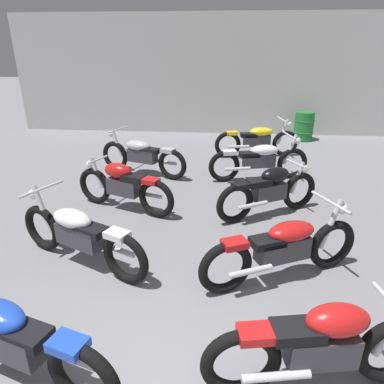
{
  "coord_description": "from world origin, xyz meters",
  "views": [
    {
      "loc": [
        0.46,
        -1.25,
        2.71
      ],
      "look_at": [
        0.0,
        3.85,
        0.55
      ],
      "focal_mm": 32.97,
      "sensor_mm": 36.0,
      "label": 1
    }
  ],
  "objects_px": {
    "motorcycle_left_row_1": "(79,234)",
    "oil_drum": "(304,126)",
    "motorcycle_right_row_3": "(260,160)",
    "motorcycle_right_row_4": "(257,140)",
    "motorcycle_right_row_0": "(322,346)",
    "motorcycle_left_row_0": "(7,337)",
    "motorcycle_left_row_2": "(123,185)",
    "motorcycle_left_row_3": "(142,155)",
    "motorcycle_right_row_1": "(284,247)",
    "motorcycle_right_row_2": "(270,190)"
  },
  "relations": [
    {
      "from": "motorcycle_left_row_3",
      "to": "motorcycle_left_row_2",
      "type": "bearing_deg",
      "value": -87.26
    },
    {
      "from": "motorcycle_left_row_1",
      "to": "motorcycle_left_row_2",
      "type": "relative_size",
      "value": 1.07
    },
    {
      "from": "motorcycle_right_row_0",
      "to": "motorcycle_right_row_4",
      "type": "relative_size",
      "value": 0.91
    },
    {
      "from": "motorcycle_left_row_3",
      "to": "motorcycle_right_row_3",
      "type": "xyz_separation_m",
      "value": [
        2.56,
        -0.12,
        0.0
      ]
    },
    {
      "from": "motorcycle_left_row_3",
      "to": "motorcycle_right_row_4",
      "type": "relative_size",
      "value": 0.96
    },
    {
      "from": "motorcycle_left_row_0",
      "to": "motorcycle_right_row_4",
      "type": "height_order",
      "value": "same"
    },
    {
      "from": "motorcycle_left_row_1",
      "to": "motorcycle_right_row_4",
      "type": "relative_size",
      "value": 0.93
    },
    {
      "from": "motorcycle_right_row_1",
      "to": "motorcycle_left_row_0",
      "type": "bearing_deg",
      "value": -146.76
    },
    {
      "from": "motorcycle_right_row_1",
      "to": "oil_drum",
      "type": "xyz_separation_m",
      "value": [
        1.63,
        7.05,
        -0.03
      ]
    },
    {
      "from": "motorcycle_left_row_0",
      "to": "motorcycle_left_row_3",
      "type": "bearing_deg",
      "value": 90.43
    },
    {
      "from": "motorcycle_left_row_1",
      "to": "motorcycle_right_row_3",
      "type": "height_order",
      "value": "same"
    },
    {
      "from": "motorcycle_left_row_2",
      "to": "motorcycle_right_row_0",
      "type": "relative_size",
      "value": 0.96
    },
    {
      "from": "motorcycle_left_row_2",
      "to": "motorcycle_right_row_3",
      "type": "height_order",
      "value": "motorcycle_right_row_3"
    },
    {
      "from": "motorcycle_right_row_4",
      "to": "oil_drum",
      "type": "xyz_separation_m",
      "value": [
        1.53,
        1.86,
        -0.03
      ]
    },
    {
      "from": "motorcycle_right_row_0",
      "to": "motorcycle_left_row_2",
      "type": "bearing_deg",
      "value": 127.76
    },
    {
      "from": "motorcycle_right_row_0",
      "to": "motorcycle_right_row_2",
      "type": "height_order",
      "value": "same"
    },
    {
      "from": "motorcycle_left_row_0",
      "to": "motorcycle_left_row_3",
      "type": "xyz_separation_m",
      "value": [
        -0.04,
        5.26,
        0.0
      ]
    },
    {
      "from": "motorcycle_right_row_2",
      "to": "motorcycle_right_row_4",
      "type": "relative_size",
      "value": 0.82
    },
    {
      "from": "motorcycle_left_row_2",
      "to": "motorcycle_right_row_2",
      "type": "bearing_deg",
      "value": 0.15
    },
    {
      "from": "motorcycle_left_row_1",
      "to": "oil_drum",
      "type": "xyz_separation_m",
      "value": [
        4.21,
        6.96,
        -0.03
      ]
    },
    {
      "from": "motorcycle_left_row_0",
      "to": "oil_drum",
      "type": "relative_size",
      "value": 2.48
    },
    {
      "from": "motorcycle_left_row_1",
      "to": "motorcycle_right_row_0",
      "type": "height_order",
      "value": "motorcycle_left_row_1"
    },
    {
      "from": "motorcycle_right_row_1",
      "to": "motorcycle_right_row_2",
      "type": "height_order",
      "value": "motorcycle_right_row_1"
    },
    {
      "from": "motorcycle_left_row_1",
      "to": "motorcycle_left_row_2",
      "type": "distance_m",
      "value": 1.69
    },
    {
      "from": "motorcycle_right_row_2",
      "to": "motorcycle_left_row_0",
      "type": "bearing_deg",
      "value": -126.5
    },
    {
      "from": "motorcycle_right_row_2",
      "to": "motorcycle_right_row_4",
      "type": "xyz_separation_m",
      "value": [
        0.07,
        3.41,
        -0.01
      ]
    },
    {
      "from": "motorcycle_right_row_0",
      "to": "oil_drum",
      "type": "height_order",
      "value": "motorcycle_right_row_0"
    },
    {
      "from": "motorcycle_left_row_3",
      "to": "motorcycle_right_row_2",
      "type": "distance_m",
      "value": 3.16
    },
    {
      "from": "motorcycle_right_row_1",
      "to": "motorcycle_left_row_1",
      "type": "bearing_deg",
      "value": 178.03
    },
    {
      "from": "motorcycle_left_row_2",
      "to": "motorcycle_right_row_2",
      "type": "relative_size",
      "value": 1.06
    },
    {
      "from": "motorcycle_right_row_2",
      "to": "motorcycle_left_row_3",
      "type": "bearing_deg",
      "value": 144.59
    },
    {
      "from": "motorcycle_right_row_1",
      "to": "oil_drum",
      "type": "bearing_deg",
      "value": 76.97
    },
    {
      "from": "motorcycle_left_row_0",
      "to": "motorcycle_right_row_4",
      "type": "xyz_separation_m",
      "value": [
        2.61,
        6.84,
        0.0
      ]
    },
    {
      "from": "motorcycle_right_row_1",
      "to": "motorcycle_left_row_2",
      "type": "bearing_deg",
      "value": 144.14
    },
    {
      "from": "motorcycle_left_row_1",
      "to": "motorcycle_left_row_3",
      "type": "distance_m",
      "value": 3.53
    },
    {
      "from": "motorcycle_left_row_2",
      "to": "motorcycle_right_row_0",
      "type": "bearing_deg",
      "value": -52.24
    },
    {
      "from": "motorcycle_left_row_0",
      "to": "motorcycle_right_row_0",
      "type": "distance_m",
      "value": 2.59
    },
    {
      "from": "motorcycle_left_row_3",
      "to": "motorcycle_right_row_1",
      "type": "distance_m",
      "value": 4.42
    },
    {
      "from": "oil_drum",
      "to": "motorcycle_left_row_3",
      "type": "bearing_deg",
      "value": -140.55
    },
    {
      "from": "motorcycle_left_row_2",
      "to": "motorcycle_right_row_3",
      "type": "distance_m",
      "value": 3.01
    },
    {
      "from": "motorcycle_right_row_1",
      "to": "motorcycle_right_row_3",
      "type": "xyz_separation_m",
      "value": [
        0.01,
        3.49,
        0.0
      ]
    },
    {
      "from": "motorcycle_right_row_3",
      "to": "motorcycle_right_row_4",
      "type": "distance_m",
      "value": 1.7
    },
    {
      "from": "motorcycle_left_row_0",
      "to": "motorcycle_left_row_1",
      "type": "xyz_separation_m",
      "value": [
        -0.07,
        1.73,
        0.0
      ]
    },
    {
      "from": "motorcycle_left_row_1",
      "to": "motorcycle_right_row_1",
      "type": "height_order",
      "value": "same"
    },
    {
      "from": "motorcycle_right_row_1",
      "to": "oil_drum",
      "type": "relative_size",
      "value": 2.37
    },
    {
      "from": "motorcycle_left_row_0",
      "to": "motorcycle_left_row_1",
      "type": "distance_m",
      "value": 1.73
    },
    {
      "from": "motorcycle_left_row_1",
      "to": "motorcycle_right_row_4",
      "type": "height_order",
      "value": "same"
    },
    {
      "from": "motorcycle_left_row_0",
      "to": "motorcycle_right_row_3",
      "type": "xyz_separation_m",
      "value": [
        2.52,
        5.14,
        0.0
      ]
    },
    {
      "from": "motorcycle_left_row_0",
      "to": "motorcycle_left_row_2",
      "type": "relative_size",
      "value": 1.12
    },
    {
      "from": "motorcycle_left_row_1",
      "to": "motorcycle_left_row_3",
      "type": "height_order",
      "value": "same"
    }
  ]
}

